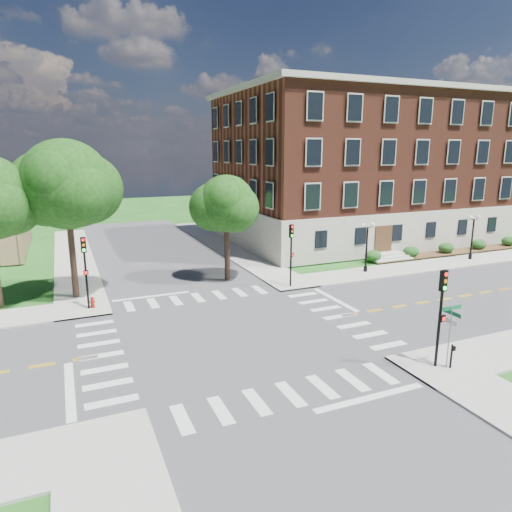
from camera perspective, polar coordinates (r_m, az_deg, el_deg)
name	(u,v)px	position (r m, az deg, el deg)	size (l,w,h in m)	color
ground	(233,334)	(26.62, -2.91, -9.74)	(160.00, 160.00, 0.00)	#1A4C15
road_ew	(233,334)	(26.62, -2.91, -9.73)	(90.00, 12.00, 0.01)	#3D3D3F
road_ns	(233,334)	(26.62, -2.91, -9.72)	(12.00, 90.00, 0.01)	#3D3D3F
sidewalk_ne	(323,255)	(46.34, 8.38, 0.18)	(34.00, 34.00, 0.12)	#9E9B93
crosswalk_east	(339,317)	(29.69, 10.35, -7.47)	(2.20, 10.20, 0.02)	silver
stop_bar_east	(335,300)	(32.89, 9.81, -5.39)	(0.40, 5.50, 0.00)	silver
main_building	(359,167)	(55.52, 12.80, 10.76)	(30.60, 22.40, 16.50)	#AAA496
shrub_row	(446,254)	(50.06, 22.61, 0.19)	(18.00, 2.00, 1.30)	#1B4316
tree_c	(66,185)	(33.70, -22.66, 8.22)	(6.08, 6.08, 10.98)	black
tree_d	(226,204)	(35.89, -3.72, 6.49)	(4.49, 4.49, 8.36)	black
traffic_signal_se	(441,306)	(23.23, 22.14, -5.81)	(0.35, 0.39, 4.80)	black
traffic_signal_ne	(291,247)	(34.42, 4.42, 1.10)	(0.38, 0.44, 4.80)	black
traffic_signal_nw	(85,263)	(31.43, -20.59, -0.88)	(0.35, 0.39, 4.80)	black
twin_lamp_west	(367,244)	(39.87, 13.68, 1.45)	(1.36, 0.36, 4.23)	black
twin_lamp_east	(472,234)	(47.83, 25.44, 2.45)	(1.36, 0.36, 4.23)	black
street_sign_pole	(451,324)	(23.64, 23.16, -7.83)	(1.10, 1.10, 3.10)	gray
push_button_post	(452,355)	(24.14, 23.27, -11.29)	(0.14, 0.21, 1.20)	black
fire_hydrant	(93,302)	(32.27, -19.76, -5.49)	(0.35, 0.35, 0.75)	maroon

